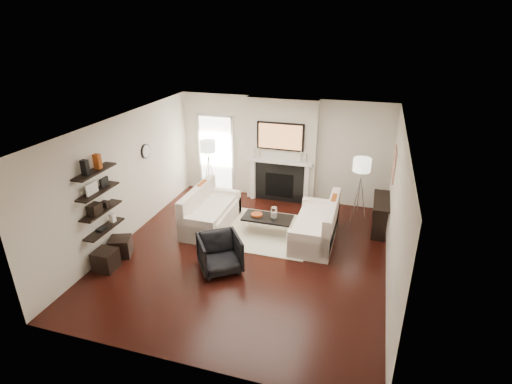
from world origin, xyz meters
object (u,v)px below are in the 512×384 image
(loveseat_right_base, at_px, (315,231))
(lamp_right_shade, at_px, (362,165))
(ottoman_near, at_px, (121,247))
(coffee_table, at_px, (267,218))
(loveseat_left_base, at_px, (212,218))
(armchair, at_px, (220,252))
(lamp_left_shade, at_px, (208,146))

(loveseat_right_base, relative_size, lamp_right_shade, 4.50)
(loveseat_right_base, relative_size, ottoman_near, 4.50)
(lamp_right_shade, bearing_deg, coffee_table, -148.16)
(lamp_right_shade, relative_size, ottoman_near, 1.00)
(loveseat_right_base, bearing_deg, loveseat_left_base, -178.44)
(coffee_table, relative_size, ottoman_near, 2.75)
(coffee_table, xyz_separation_m, armchair, (-0.51, -1.61, -0.01))
(loveseat_left_base, relative_size, armchair, 2.31)
(loveseat_right_base, relative_size, armchair, 2.31)
(ottoman_near, bearing_deg, lamp_right_shade, 32.67)
(loveseat_right_base, distance_m, lamp_right_shade, 1.86)
(coffee_table, bearing_deg, lamp_left_shade, 143.57)
(coffee_table, height_order, armchair, armchair)
(armchair, distance_m, lamp_left_shade, 3.60)
(loveseat_right_base, height_order, armchair, armchair)
(loveseat_left_base, bearing_deg, loveseat_right_base, 1.56)
(ottoman_near, bearing_deg, loveseat_right_base, 25.65)
(coffee_table, bearing_deg, armchair, -107.52)
(coffee_table, bearing_deg, loveseat_left_base, -179.19)
(armchair, bearing_deg, coffee_table, 36.96)
(armchair, xyz_separation_m, lamp_right_shade, (2.39, 2.78, 1.06))
(loveseat_left_base, relative_size, ottoman_near, 4.50)
(loveseat_right_base, xyz_separation_m, coffee_table, (-1.06, -0.05, 0.19))
(lamp_right_shade, bearing_deg, loveseat_right_base, -126.28)
(loveseat_right_base, distance_m, armchair, 2.29)
(lamp_left_shade, distance_m, ottoman_near, 3.51)
(loveseat_left_base, height_order, lamp_left_shade, lamp_left_shade)
(loveseat_right_base, height_order, ottoman_near, loveseat_right_base)
(loveseat_left_base, relative_size, loveseat_right_base, 1.00)
(coffee_table, bearing_deg, loveseat_right_base, 2.52)
(lamp_left_shade, bearing_deg, loveseat_right_base, -25.11)
(loveseat_left_base, relative_size, coffee_table, 1.64)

